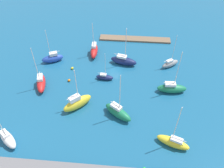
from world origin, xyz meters
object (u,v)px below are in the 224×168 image
Objects in this scene: sailboat_red_lone_south at (41,83)px; sailboat_green_along_channel at (118,112)px; sailboat_blue_by_breakwater at (53,58)px; sailboat_navy_far_north at (105,77)px; sailboat_green_lone_north at (172,88)px; sailboat_red_inner_mooring at (94,50)px; mooring_buoy_orange at (69,80)px; sailboat_navy_off_beacon at (124,61)px; sailboat_yellow_mid_basin at (77,103)px; mooring_buoy_yellow at (72,68)px; pier_dock at (135,39)px; sailboat_white_center_basin at (8,138)px; sailboat_gray_far_south at (170,64)px; sailboat_yellow_near_pier at (173,142)px.

sailboat_green_along_channel is (-21.08, 8.25, 0.10)m from sailboat_red_lone_south.
sailboat_green_along_channel is at bearing 114.53° from sailboat_blue_by_breakwater.
sailboat_green_lone_north is at bearing -6.79° from sailboat_navy_far_north.
sailboat_red_inner_mooring is 14.08m from mooring_buoy_orange.
sailboat_navy_off_beacon is 10.25m from sailboat_red_inner_mooring.
sailboat_yellow_mid_basin is 14.98m from mooring_buoy_yellow.
sailboat_red_lone_south reaches higher than sailboat_navy_far_north.
pier_dock is 1.87× the size of sailboat_green_lone_north.
sailboat_navy_far_north is at bearing 135.12° from sailboat_blue_by_breakwater.
sailboat_green_lone_north is 17.34× the size of mooring_buoy_orange.
sailboat_red_inner_mooring reaches higher than mooring_buoy_yellow.
sailboat_blue_by_breakwater is 0.83× the size of sailboat_green_along_channel.
sailboat_white_center_basin is at bearing -122.44° from sailboat_green_along_channel.
sailboat_white_center_basin is 13.38× the size of mooring_buoy_orange.
mooring_buoy_yellow is at bearing 43.90° from pier_dock.
sailboat_yellow_near_pier is (1.84, 26.65, 0.06)m from sailboat_gray_far_south.
sailboat_navy_off_beacon is at bearing 76.80° from pier_dock.
sailboat_navy_off_beacon reaches higher than pier_dock.
mooring_buoy_yellow is at bearing -37.06° from sailboat_red_inner_mooring.
sailboat_gray_far_south is at bearing -172.48° from mooring_buoy_yellow.
sailboat_green_along_channel is at bearing -158.62° from sailboat_gray_far_south.
mooring_buoy_yellow is (14.43, -16.00, -1.03)m from sailboat_green_along_channel.
sailboat_green_lone_north reaches higher than mooring_buoy_yellow.
sailboat_yellow_mid_basin is (5.42, 10.78, 0.88)m from sailboat_navy_far_north.
sailboat_blue_by_breakwater is at bearing 147.75° from sailboat_gray_far_south.
sailboat_yellow_near_pier reaches higher than sailboat_yellow_mid_basin.
sailboat_green_along_channel is at bearing 84.03° from pier_dock.
sailboat_green_lone_north reaches higher than sailboat_white_center_basin.
sailboat_blue_by_breakwater is at bearing 80.16° from sailboat_yellow_mid_basin.
sailboat_green_along_channel reaches higher than mooring_buoy_orange.
sailboat_gray_far_south reaches higher than pier_dock.
sailboat_blue_by_breakwater is (-0.12, -10.81, 0.01)m from sailboat_red_lone_south.
sailboat_navy_off_beacon reaches higher than sailboat_white_center_basin.
sailboat_white_center_basin is 0.75× the size of sailboat_green_along_channel.
sailboat_navy_far_north is at bearing -169.79° from mooring_buoy_orange.
sailboat_gray_far_south reaches higher than mooring_buoy_orange.
sailboat_yellow_near_pier is (-33.07, 25.96, -0.16)m from sailboat_blue_by_breakwater.
sailboat_red_inner_mooring is at bearing 115.36° from sailboat_navy_far_north.
sailboat_yellow_mid_basin reaches higher than sailboat_blue_by_breakwater.
mooring_buoy_yellow is at bearing 164.32° from sailboat_navy_far_north.
sailboat_navy_far_north is (8.04, 20.70, 0.52)m from pier_dock.
sailboat_blue_by_breakwater reaches higher than sailboat_gray_far_south.
sailboat_blue_by_breakwater is at bearing -25.11° from mooring_buoy_yellow.
pier_dock is 33.44m from sailboat_green_along_channel.
pier_dock is 2.26× the size of sailboat_gray_far_south.
sailboat_white_center_basin is (26.35, 42.41, 0.95)m from pier_dock.
pier_dock is 35.05m from sailboat_red_lone_south.
sailboat_red_lone_south is 7.38m from mooring_buoy_orange.
sailboat_red_lone_south is 24.26m from sailboat_navy_off_beacon.
sailboat_red_lone_south is at bearing -40.30° from sailboat_red_inner_mooring.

